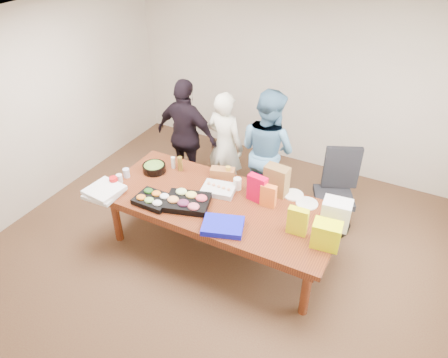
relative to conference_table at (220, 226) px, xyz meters
The scene contains 36 objects.
floor 0.39m from the conference_table, ahead, with size 5.50×5.00×0.02m, color #47301E.
ceiling 2.33m from the conference_table, ahead, with size 5.50×5.00×0.02m, color white.
wall_back 2.68m from the conference_table, 90.00° to the left, with size 5.50×0.04×2.70m, color beige.
wall_front 2.68m from the conference_table, 90.00° to the right, with size 5.50×0.04×2.70m, color beige.
wall_left 2.92m from the conference_table, behind, with size 0.04×5.00×2.70m, color beige.
conference_table is the anchor object (origin of this frame).
office_chair 1.53m from the conference_table, 43.91° to the left, with size 0.55×0.55×1.09m, color black.
person_center 1.31m from the conference_table, 114.92° to the left, with size 0.58×0.38×1.60m, color beige.
person_right 1.26m from the conference_table, 84.78° to the left, with size 0.85×0.66×1.75m, color teal.
person_left 1.57m from the conference_table, 136.88° to the left, with size 0.99×0.41×1.70m, color black.
veggie_tray 0.88m from the conference_table, 151.99° to the right, with size 0.41×0.32×0.06m, color black.
fruit_tray 0.56m from the conference_table, 143.18° to the right, with size 0.50×0.39×0.08m, color black.
sheet_cake 0.46m from the conference_table, 123.00° to the left, with size 0.39×0.29×0.07m, color silver.
salad_bowl 1.16m from the conference_table, behind, with size 0.30×0.30×0.10m, color black.
chip_bag_blue 0.62m from the conference_table, 58.02° to the right, with size 0.44×0.33×0.07m, color #1115CB.
chip_bag_red 0.69m from the conference_table, 31.59° to the left, with size 0.23×0.09×0.34m, color red.
chip_bag_yellow 1.12m from the conference_table, ahead, with size 0.21×0.09×0.32m, color #DADA0C.
chip_bag_orange 0.76m from the conference_table, 20.56° to the left, with size 0.18×0.08×0.28m, color orange.
mayo_jar 0.56m from the conference_table, 78.61° to the left, with size 0.10×0.10×0.15m, color silver.
mustard_bottle 0.68m from the conference_table, 106.27° to the left, with size 0.06×0.06×0.17m, color gold.
dressing_bottle 0.98m from the conference_table, 155.51° to the left, with size 0.06×0.06×0.20m, color brown.
ranch_bottle 1.06m from the conference_table, 157.77° to the left, with size 0.05×0.05×0.16m, color silver.
banana_bunch 0.68m from the conference_table, 48.77° to the left, with size 0.27×0.16×0.09m, color yellow.
bread_loaf 0.68m from the conference_table, 114.52° to the left, with size 0.31×0.13×0.12m, color #96592C.
kraft_bag 0.89m from the conference_table, 42.55° to the left, with size 0.28×0.16×0.37m, color brown.
red_cup 1.41m from the conference_table, 165.48° to the right, with size 0.10×0.10×0.13m, color red.
clear_cup_a 1.39m from the conference_table, 169.98° to the right, with size 0.08×0.08×0.11m, color silver.
clear_cup_b 1.37m from the conference_table, behind, with size 0.08×0.08×0.11m, color silver.
pizza_box_lower 1.46m from the conference_table, 158.20° to the right, with size 0.39×0.39×0.04m, color white.
pizza_box_upper 1.46m from the conference_table, 158.28° to the right, with size 0.39×0.39×0.04m, color white.
plate_a 1.08m from the conference_table, 25.42° to the left, with size 0.26×0.26×0.01m, color silver.
plate_b 0.97m from the conference_table, 35.89° to the left, with size 0.24×0.24×0.02m, color white.
dip_bowl_a 0.64m from the conference_table, 40.58° to the left, with size 0.16×0.16×0.06m, color beige.
dip_bowl_b 0.53m from the conference_table, 137.67° to the left, with size 0.13×0.13×0.05m, color beige.
grocery_bag_white 1.42m from the conference_table, ahead, with size 0.30×0.21×0.32m, color white.
grocery_bag_yellow 1.41m from the conference_table, ahead, with size 0.29×0.20×0.29m, color #F0FE05.
Camera 1 is at (1.87, -3.46, 3.78)m, focal length 33.87 mm.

